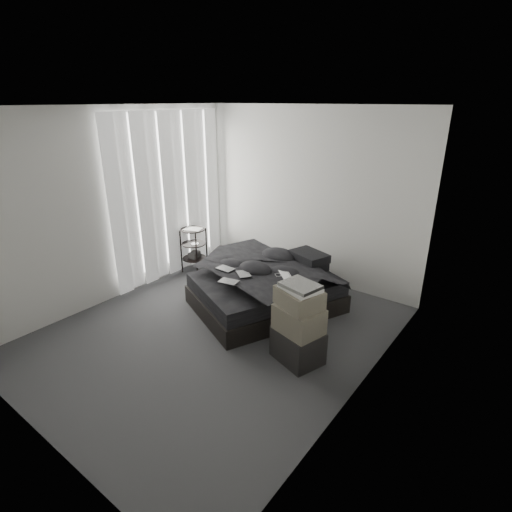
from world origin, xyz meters
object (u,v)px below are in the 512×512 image
Objects in this scene: laptop at (282,270)px; bed at (265,299)px; box_lower at (298,345)px; side_stand at (194,250)px.

bed is at bearing -154.50° from laptop.
box_lower is at bearing -13.58° from bed.
laptop is 2.05m from side_stand.
box_lower is at bearing -21.78° from side_stand.
side_stand is at bearing 158.22° from box_lower.
laptop reaches higher than box_lower.
bed is 3.62× the size of box_lower.
box_lower reaches higher than bed.
side_stand is (-1.66, 0.30, 0.24)m from bed.
side_stand is 2.85m from box_lower.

